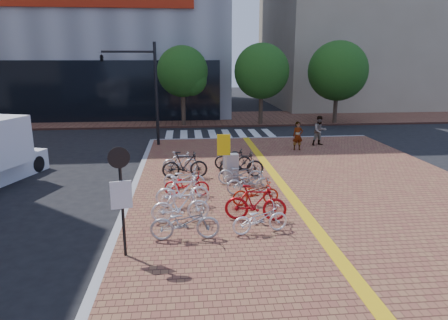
{
  "coord_description": "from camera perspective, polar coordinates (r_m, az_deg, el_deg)",
  "views": [
    {
      "loc": [
        -1.85,
        -13.17,
        5.15
      ],
      "look_at": [
        -0.4,
        1.84,
        1.3
      ],
      "focal_mm": 32.0,
      "sensor_mm": 36.0,
      "label": 1
    }
  ],
  "objects": [
    {
      "name": "traffic_light_pole",
      "position": [
        23.79,
        -13.09,
        11.74
      ],
      "size": [
        3.17,
        1.22,
        5.91
      ],
      "color": "black",
      "rests_on": "sidewalk"
    },
    {
      "name": "building_beige",
      "position": [
        49.49,
        19.11,
        18.05
      ],
      "size": [
        20.0,
        18.0,
        18.0
      ],
      "primitive_type": "cube",
      "color": "gray",
      "rests_on": "ground"
    },
    {
      "name": "yellow_sign",
      "position": [
        16.33,
        -0.04,
        1.56
      ],
      "size": [
        0.55,
        0.13,
        2.01
      ],
      "color": "#B7B7BC",
      "rests_on": "sidewalk"
    },
    {
      "name": "kerb_west",
      "position": [
        9.86,
        -18.15,
        -17.46
      ],
      "size": [
        0.25,
        34.0,
        0.15
      ],
      "primitive_type": "cube",
      "color": "gray",
      "rests_on": "ground"
    },
    {
      "name": "bike_6",
      "position": [
        18.07,
        -6.27,
        -0.26
      ],
      "size": [
        1.59,
        0.48,
        0.95
      ],
      "primitive_type": "imported",
      "rotation": [
        0.0,
        0.0,
        1.55
      ],
      "color": "silver",
      "rests_on": "sidewalk"
    },
    {
      "name": "bike_9",
      "position": [
        14.05,
        4.54,
        -4.67
      ],
      "size": [
        1.72,
        0.75,
        0.87
      ],
      "primitive_type": "imported",
      "rotation": [
        0.0,
        0.0,
        1.67
      ],
      "color": "#A41F0B",
      "rests_on": "sidewalk"
    },
    {
      "name": "kerb_north",
      "position": [
        26.13,
        5.28,
        3.07
      ],
      "size": [
        14.0,
        0.25,
        0.15
      ],
      "primitive_type": "cube",
      "color": "gray",
      "rests_on": "ground"
    },
    {
      "name": "bike_7",
      "position": [
        11.86,
        5.18,
        -8.32
      ],
      "size": [
        1.8,
        0.92,
        0.9
      ],
      "primitive_type": "imported",
      "rotation": [
        0.0,
        0.0,
        1.77
      ],
      "color": "white",
      "rests_on": "sidewalk"
    },
    {
      "name": "bike_8",
      "position": [
        12.67,
        4.54,
        -6.11
      ],
      "size": [
        2.02,
        0.88,
        1.18
      ],
      "primitive_type": "imported",
      "rotation": [
        0.0,
        0.0,
        1.4
      ],
      "color": "#A00B11",
      "rests_on": "sidewalk"
    },
    {
      "name": "bike_10",
      "position": [
        15.18,
        3.54,
        -3.13
      ],
      "size": [
        1.8,
        0.86,
        0.91
      ],
      "primitive_type": "imported",
      "rotation": [
        0.0,
        0.0,
        1.72
      ],
      "color": "#AEAEB3",
      "rests_on": "sidewalk"
    },
    {
      "name": "pedestrian_b",
      "position": [
        24.18,
        13.51,
        4.1
      ],
      "size": [
        0.94,
        0.79,
        1.74
      ],
      "primitive_type": "imported",
      "rotation": [
        0.0,
        0.0,
        0.17
      ],
      "color": "#4D5461",
      "rests_on": "sidewalk"
    },
    {
      "name": "bike_13",
      "position": [
        18.32,
        1.3,
        0.14
      ],
      "size": [
        1.77,
        0.76,
        1.03
      ],
      "primitive_type": "imported",
      "rotation": [
        0.0,
        0.0,
        1.41
      ],
      "color": "black",
      "rests_on": "sidewalk"
    },
    {
      "name": "sidewalk",
      "position": [
        10.77,
        22.84,
        -15.02
      ],
      "size": [
        14.0,
        34.0,
        0.15
      ],
      "primitive_type": "cube",
      "color": "brown",
      "rests_on": "ground"
    },
    {
      "name": "bike_5",
      "position": [
        17.12,
        -5.62,
        -0.69
      ],
      "size": [
        1.96,
        0.61,
        1.17
      ],
      "primitive_type": "imported",
      "rotation": [
        0.0,
        0.0,
        1.6
      ],
      "color": "black",
      "rests_on": "sidewalk"
    },
    {
      "name": "bike_1",
      "position": [
        12.56,
        -6.25,
        -6.53
      ],
      "size": [
        1.86,
        0.66,
        1.1
      ],
      "primitive_type": "imported",
      "rotation": [
        0.0,
        0.0,
        1.65
      ],
      "color": "white",
      "rests_on": "sidewalk"
    },
    {
      "name": "bike_12",
      "position": [
        17.21,
        2.51,
        -0.58
      ],
      "size": [
        1.96,
        0.69,
        1.16
      ],
      "primitive_type": "imported",
      "rotation": [
        0.0,
        0.0,
        1.49
      ],
      "color": "black",
      "rests_on": "sidewalk"
    },
    {
      "name": "ground",
      "position": [
        14.26,
        2.31,
        -6.86
      ],
      "size": [
        120.0,
        120.0,
        0.0
      ],
      "primitive_type": "plane",
      "color": "black",
      "rests_on": "ground"
    },
    {
      "name": "crosswalk",
      "position": [
        27.75,
        -0.58,
        3.65
      ],
      "size": [
        7.5,
        4.0,
        0.01
      ],
      "color": "silver",
      "rests_on": "ground"
    },
    {
      "name": "bike_0",
      "position": [
        11.43,
        -5.6,
        -8.85
      ],
      "size": [
        1.97,
        0.69,
        1.03
      ],
      "primitive_type": "imported",
      "rotation": [
        0.0,
        0.0,
        1.57
      ],
      "color": "#A5A5AA",
      "rests_on": "sidewalk"
    },
    {
      "name": "tactile_strip",
      "position": [
        10.32,
        17.81,
        -15.38
      ],
      "size": [
        0.4,
        34.0,
        0.01
      ],
      "primitive_type": "cube",
      "color": "gold",
      "rests_on": "sidewalk"
    },
    {
      "name": "pedestrian_a",
      "position": [
        22.69,
        10.49,
        3.41
      ],
      "size": [
        0.6,
        0.41,
        1.6
      ],
      "primitive_type": "imported",
      "rotation": [
        0.0,
        0.0,
        0.05
      ],
      "color": "gray",
      "rests_on": "sidewalk"
    },
    {
      "name": "bike_2",
      "position": [
        13.83,
        -5.94,
        -4.5
      ],
      "size": [
        1.89,
        0.64,
        1.12
      ],
      "primitive_type": "imported",
      "rotation": [
        0.0,
        0.0,
        1.63
      ],
      "color": "white",
      "rests_on": "sidewalk"
    },
    {
      "name": "bike_4",
      "position": [
        15.83,
        -5.73,
        -2.53
      ],
      "size": [
        1.71,
        0.82,
        0.86
      ],
      "primitive_type": "imported",
      "rotation": [
        0.0,
        0.0,
        1.42
      ],
      "color": "white",
      "rests_on": "sidewalk"
    },
    {
      "name": "far_sidewalk",
      "position": [
        34.6,
        -2.42,
        5.88
      ],
      "size": [
        70.0,
        8.0,
        0.15
      ],
      "primitive_type": "cube",
      "color": "brown",
      "rests_on": "ground"
    },
    {
      "name": "street_trees",
      "position": [
        31.41,
        7.32,
        12.3
      ],
      "size": [
        16.2,
        4.6,
        6.35
      ],
      "color": "#38281E",
      "rests_on": "far_sidewalk"
    },
    {
      "name": "notice_sign",
      "position": [
        10.31,
        -14.51,
        -4.01
      ],
      "size": [
        0.54,
        0.18,
        2.92
      ],
      "color": "black",
      "rests_on": "sidewalk"
    },
    {
      "name": "utility_box",
      "position": [
        16.74,
        1.11,
        -1.03
      ],
      "size": [
        0.57,
        0.45,
        1.14
      ],
      "primitive_type": "cube",
      "rotation": [
        0.0,
        0.0,
        0.14
      ],
      "color": "#ACABB0",
      "rests_on": "sidewalk"
    },
    {
      "name": "bike_11",
      "position": [
        16.17,
        2.39,
        -1.91
      ],
      "size": [
        1.92,
        0.95,
        0.97
      ],
      "primitive_type": "imported",
      "rotation": [
        0.0,
        0.0,
        1.4
      ],
      "color": "#B2B3B7",
      "rests_on": "sidewalk"
    },
    {
      "name": "bike_3",
      "position": [
        14.97,
        -5.36,
        -3.48
      ],
      "size": [
        1.73,
        0.75,
        0.88
      ],
      "primitive_type": "imported",
      "rotation": [
        0.0,
        0.0,
        1.47
      ],
      "color": "#B10C12",
      "rests_on": "sidewalk"
    }
  ]
}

